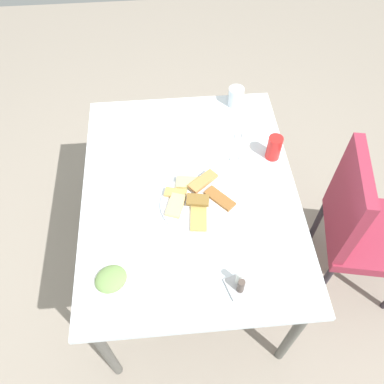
{
  "coord_description": "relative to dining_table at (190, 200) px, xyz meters",
  "views": [
    {
      "loc": [
        1.02,
        -0.08,
        2.13
      ],
      "look_at": [
        0.03,
        0.01,
        0.76
      ],
      "focal_mm": 36.95,
      "sensor_mm": 36.0,
      "label": 1
    }
  ],
  "objects": [
    {
      "name": "dining_chair",
      "position": [
        0.11,
        0.81,
        -0.15
      ],
      "size": [
        0.5,
        0.5,
        0.91
      ],
      "color": "#9D2B41",
      "rests_on": "ground_plane"
    },
    {
      "name": "soda_can",
      "position": [
        -0.16,
        0.4,
        0.13
      ],
      "size": [
        0.09,
        0.09,
        0.12
      ],
      "primitive_type": "cylinder",
      "rotation": [
        0.0,
        0.0,
        2.17
      ],
      "color": "red",
      "rests_on": "dining_table"
    },
    {
      "name": "drinking_glass",
      "position": [
        -0.53,
        0.28,
        0.12
      ],
      "size": [
        0.08,
        0.08,
        0.1
      ],
      "primitive_type": "cylinder",
      "color": "silver",
      "rests_on": "dining_table"
    },
    {
      "name": "condiment_caddy",
      "position": [
        0.46,
        0.15,
        0.1
      ],
      "size": [
        0.11,
        0.11,
        0.09
      ],
      "color": "#B2B2B7",
      "rests_on": "dining_table"
    },
    {
      "name": "spoon",
      "position": [
        -0.23,
        0.27,
        0.08
      ],
      "size": [
        0.17,
        0.06,
        0.0
      ],
      "primitive_type": "cube",
      "rotation": [
        0.0,
        0.0,
        -0.26
      ],
      "color": "silver",
      "rests_on": "paper_napkin"
    },
    {
      "name": "dining_table",
      "position": [
        0.0,
        0.0,
        0.0
      ],
      "size": [
        1.22,
        0.94,
        0.73
      ],
      "color": "white",
      "rests_on": "ground_plane"
    },
    {
      "name": "ground_plane",
      "position": [
        0.0,
        0.0,
        -0.66
      ],
      "size": [
        6.0,
        6.0,
        0.0
      ],
      "primitive_type": "plane",
      "color": "gray"
    },
    {
      "name": "paper_napkin",
      "position": [
        -0.23,
        0.25,
        0.07
      ],
      "size": [
        0.12,
        0.12,
        0.0
      ],
      "primitive_type": "cube",
      "rotation": [
        0.0,
        0.0,
        -0.04
      ],
      "color": "white",
      "rests_on": "dining_table"
    },
    {
      "name": "salad_plate_greens",
      "position": [
        0.4,
        -0.33,
        0.09
      ],
      "size": [
        0.21,
        0.21,
        0.04
      ],
      "color": "white",
      "rests_on": "dining_table"
    },
    {
      "name": "fork",
      "position": [
        -0.23,
        0.23,
        0.08
      ],
      "size": [
        0.17,
        0.07,
        0.0
      ],
      "primitive_type": "cube",
      "rotation": [
        0.0,
        0.0,
        -0.3
      ],
      "color": "silver",
      "rests_on": "paper_napkin"
    },
    {
      "name": "pide_platter",
      "position": [
        0.07,
        0.02,
        0.08
      ],
      "size": [
        0.31,
        0.32,
        0.04
      ],
      "color": "white",
      "rests_on": "dining_table"
    }
  ]
}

